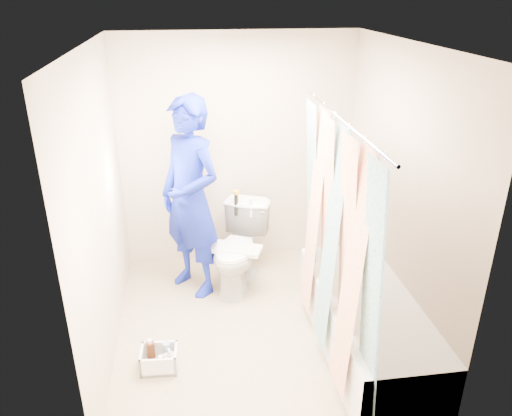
{
  "coord_description": "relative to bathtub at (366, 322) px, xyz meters",
  "views": [
    {
      "loc": [
        -0.51,
        -3.59,
        2.77
      ],
      "look_at": [
        0.05,
        0.34,
        1.0
      ],
      "focal_mm": 35.0,
      "sensor_mm": 36.0,
      "label": 1
    }
  ],
  "objects": [
    {
      "name": "wall_back",
      "position": [
        -0.85,
        1.73,
        0.93
      ],
      "size": [
        2.4,
        0.02,
        2.4
      ],
      "primitive_type": "cube",
      "color": "beige",
      "rests_on": "ground"
    },
    {
      "name": "floor",
      "position": [
        -0.85,
        0.43,
        -0.27
      ],
      "size": [
        2.6,
        2.6,
        0.0
      ],
      "primitive_type": "plane",
      "color": "tan",
      "rests_on": "ground"
    },
    {
      "name": "shower_curtain",
      "position": [
        -0.33,
        0.0,
        0.75
      ],
      "size": [
        0.06,
        1.75,
        1.8
      ],
      "primitive_type": "cube",
      "color": "white",
      "rests_on": "curtain_rod"
    },
    {
      "name": "plumber",
      "position": [
        -1.36,
        1.14,
        0.69
      ],
      "size": [
        0.81,
        0.83,
        1.93
      ],
      "primitive_type": "imported",
      "rotation": [
        0.0,
        0.0,
        -0.87
      ],
      "color": "navy",
      "rests_on": "ground"
    },
    {
      "name": "cleaning_caddy",
      "position": [
        -1.67,
        0.0,
        -0.19
      ],
      "size": [
        0.3,
        0.25,
        0.22
      ],
      "rotation": [
        0.0,
        0.0,
        -0.06
      ],
      "color": "white",
      "rests_on": "ground"
    },
    {
      "name": "bathtub",
      "position": [
        0.0,
        0.0,
        0.0
      ],
      "size": [
        0.7,
        1.75,
        0.5
      ],
      "color": "white",
      "rests_on": "ground"
    },
    {
      "name": "wall_front",
      "position": [
        -0.85,
        -0.88,
        0.93
      ],
      "size": [
        2.4,
        0.02,
        2.4
      ],
      "primitive_type": "cube",
      "color": "beige",
      "rests_on": "ground"
    },
    {
      "name": "toilet",
      "position": [
        -0.92,
        1.12,
        0.14
      ],
      "size": [
        0.73,
        0.91,
        0.82
      ],
      "primitive_type": "imported",
      "rotation": [
        0.0,
        0.0,
        -0.4
      ],
      "color": "white",
      "rests_on": "ground"
    },
    {
      "name": "curtain_rod",
      "position": [
        -0.33,
        0.0,
        1.68
      ],
      "size": [
        0.02,
        1.9,
        0.02
      ],
      "primitive_type": "cylinder",
      "rotation": [
        1.57,
        0.0,
        0.0
      ],
      "color": "silver",
      "rests_on": "wall_back"
    },
    {
      "name": "ceiling",
      "position": [
        -0.85,
        0.43,
        2.13
      ],
      "size": [
        2.4,
        2.6,
        0.02
      ],
      "primitive_type": "cube",
      "color": "silver",
      "rests_on": "wall_back"
    },
    {
      "name": "tank_lid",
      "position": [
        -0.97,
        1.0,
        0.21
      ],
      "size": [
        0.55,
        0.39,
        0.04
      ],
      "primitive_type": "cube",
      "rotation": [
        0.0,
        0.0,
        -0.4
      ],
      "color": "white",
      "rests_on": "toilet"
    },
    {
      "name": "tank_internals",
      "position": [
        -0.88,
        1.34,
        0.54
      ],
      "size": [
        0.19,
        0.11,
        0.27
      ],
      "color": "black",
      "rests_on": "toilet"
    },
    {
      "name": "wall_left",
      "position": [
        -2.05,
        0.43,
        0.93
      ],
      "size": [
        0.02,
        2.6,
        2.4
      ],
      "primitive_type": "cube",
      "color": "beige",
      "rests_on": "ground"
    },
    {
      "name": "wall_right",
      "position": [
        0.35,
        0.43,
        0.93
      ],
      "size": [
        0.02,
        2.6,
        2.4
      ],
      "primitive_type": "cube",
      "color": "beige",
      "rests_on": "ground"
    }
  ]
}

